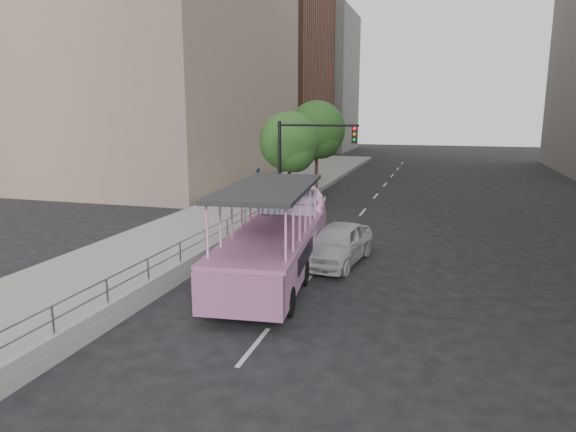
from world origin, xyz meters
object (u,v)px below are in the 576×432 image
(car, at_px, (338,243))
(street_tree_far, at_px, (318,132))
(duck_boat, at_px, (278,239))
(street_tree_near, at_px, (291,144))
(parking_sign, at_px, (258,193))
(traffic_signal, at_px, (302,155))

(car, bearing_deg, street_tree_far, 113.70)
(duck_boat, xyz_separation_m, street_tree_near, (-3.08, 12.15, 2.58))
(parking_sign, distance_m, street_tree_near, 6.74)
(duck_boat, relative_size, traffic_signal, 1.97)
(duck_boat, bearing_deg, street_tree_far, 99.02)
(car, distance_m, parking_sign, 6.10)
(duck_boat, distance_m, street_tree_far, 18.63)
(car, xyz_separation_m, street_tree_far, (-4.68, 16.32, 3.54))
(car, relative_size, street_tree_near, 0.79)
(duck_boat, xyz_separation_m, car, (1.80, 1.82, -0.48))
(parking_sign, distance_m, street_tree_far, 12.68)
(car, xyz_separation_m, street_tree_near, (-4.88, 10.32, 3.05))
(traffic_signal, height_order, street_tree_far, street_tree_far)
(traffic_signal, bearing_deg, duck_boat, -80.34)
(duck_boat, height_order, parking_sign, duck_boat)
(traffic_signal, xyz_separation_m, street_tree_near, (-1.60, 3.43, 0.32))
(street_tree_near, distance_m, street_tree_far, 6.02)
(parking_sign, bearing_deg, street_tree_far, 90.48)
(duck_boat, relative_size, street_tree_far, 1.59)
(parking_sign, relative_size, traffic_signal, 0.59)
(car, bearing_deg, parking_sign, 147.44)
(duck_boat, height_order, car, duck_boat)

